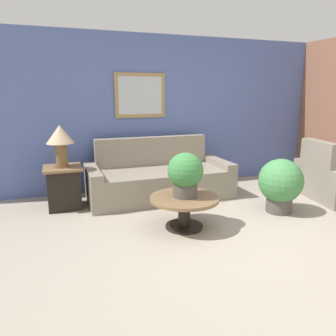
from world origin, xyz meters
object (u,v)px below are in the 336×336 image
(coffee_table, at_px, (184,205))
(table_lamp, at_px, (60,139))
(couch_main, at_px, (159,179))
(potted_plant_on_table, at_px, (185,173))
(side_table, at_px, (64,187))
(armchair, at_px, (335,180))
(potted_plant_floor, at_px, (280,183))

(coffee_table, height_order, table_lamp, table_lamp)
(couch_main, height_order, potted_plant_on_table, potted_plant_on_table)
(side_table, bearing_deg, potted_plant_on_table, -42.32)
(side_table, height_order, table_lamp, table_lamp)
(coffee_table, xyz_separation_m, potted_plant_on_table, (0.01, 0.01, 0.40))
(coffee_table, distance_m, side_table, 1.87)
(couch_main, relative_size, coffee_table, 2.65)
(armchair, height_order, potted_plant_floor, armchair)
(couch_main, bearing_deg, coffee_table, -94.11)
(side_table, xyz_separation_m, potted_plant_floor, (2.84, -1.21, 0.10))
(table_lamp, bearing_deg, armchair, -13.65)
(armchair, distance_m, potted_plant_floor, 1.26)
(side_table, bearing_deg, coffee_table, -42.92)
(side_table, relative_size, potted_plant_on_table, 1.12)
(table_lamp, relative_size, potted_plant_floor, 0.78)
(side_table, bearing_deg, armchair, -13.65)
(couch_main, distance_m, potted_plant_floor, 1.86)
(potted_plant_floor, bearing_deg, couch_main, 137.88)
(coffee_table, height_order, potted_plant_floor, potted_plant_floor)
(coffee_table, distance_m, potted_plant_on_table, 0.40)
(coffee_table, bearing_deg, side_table, 137.08)
(coffee_table, xyz_separation_m, table_lamp, (-1.37, 1.27, 0.73))
(couch_main, xyz_separation_m, side_table, (-1.46, -0.03, 0.02))
(potted_plant_on_table, distance_m, potted_plant_floor, 1.48)
(couch_main, distance_m, side_table, 1.46)
(potted_plant_floor, bearing_deg, table_lamp, 156.87)
(couch_main, relative_size, table_lamp, 3.79)
(armchair, height_order, table_lamp, table_lamp)
(side_table, bearing_deg, couch_main, 1.30)
(potted_plant_floor, bearing_deg, potted_plant_on_table, -178.20)
(side_table, bearing_deg, potted_plant_floor, -23.13)
(side_table, height_order, potted_plant_on_table, potted_plant_on_table)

